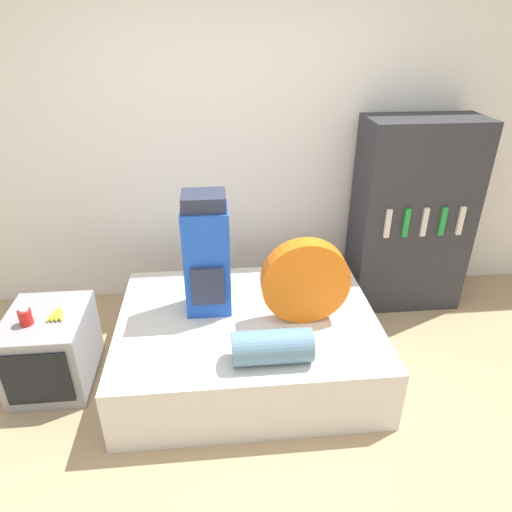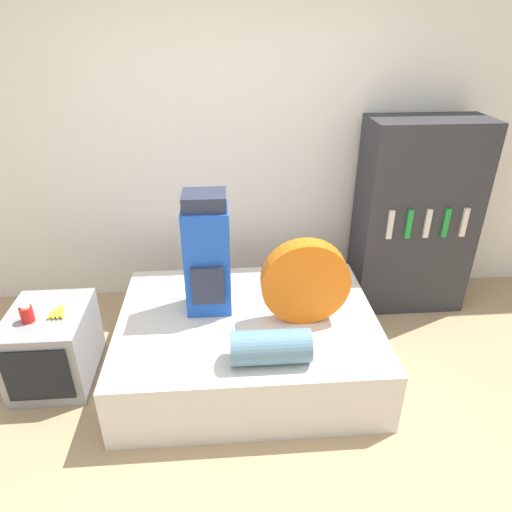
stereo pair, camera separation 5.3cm
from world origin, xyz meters
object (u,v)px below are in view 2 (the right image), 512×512
object	(u,v)px
backpack	(207,255)
bookshelf	(415,218)
canister	(27,314)
tent_bag	(305,282)
television	(53,346)
sleeping_roll	(271,347)

from	to	relation	value
backpack	bookshelf	distance (m)	1.75
canister	backpack	bearing A→B (deg)	10.12
tent_bag	canister	distance (m)	1.74
canister	bookshelf	xyz separation A→B (m)	(2.75, 0.83, 0.20)
backpack	canister	xyz separation A→B (m)	(-1.12, -0.20, -0.26)
television	tent_bag	bearing A→B (deg)	-1.64
television	canister	xyz separation A→B (m)	(-0.07, -0.07, 0.31)
backpack	sleeping_roll	xyz separation A→B (m)	(0.36, -0.58, -0.30)
tent_bag	television	size ratio (longest dim) A/B	0.94
sleeping_roll	bookshelf	size ratio (longest dim) A/B	0.30
tent_bag	canister	world-z (taller)	tent_bag
backpack	sleeping_roll	size ratio (longest dim) A/B	1.79
backpack	bookshelf	size ratio (longest dim) A/B	0.53
backpack	tent_bag	xyz separation A→B (m)	(0.61, -0.18, -0.12)
backpack	television	distance (m)	1.20
tent_bag	bookshelf	size ratio (longest dim) A/B	0.36
canister	bookshelf	size ratio (longest dim) A/B	0.08
tent_bag	sleeping_roll	size ratio (longest dim) A/B	1.23
sleeping_roll	television	xyz separation A→B (m)	(-1.40, 0.44, -0.27)
sleeping_roll	television	world-z (taller)	sleeping_roll
canister	bookshelf	distance (m)	2.88
backpack	sleeping_roll	distance (m)	0.74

